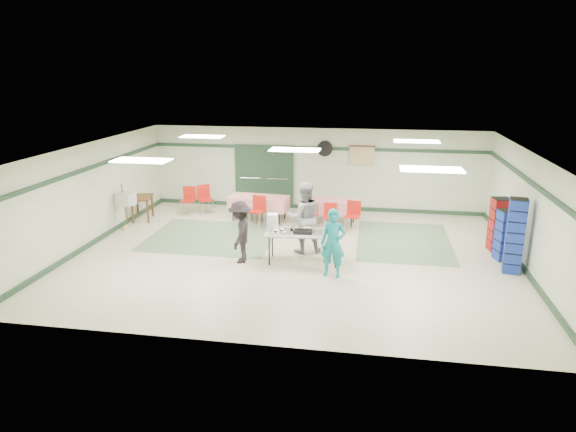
% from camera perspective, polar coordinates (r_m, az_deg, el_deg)
% --- Properties ---
extents(floor, '(11.00, 11.00, 0.00)m').
position_cam_1_polar(floor, '(13.12, 0.73, -4.28)').
color(floor, beige).
rests_on(floor, ground).
extents(ceiling, '(11.00, 11.00, 0.00)m').
position_cam_1_polar(ceiling, '(12.44, 0.77, 7.46)').
color(ceiling, silver).
rests_on(ceiling, wall_back).
extents(wall_back, '(11.00, 0.00, 11.00)m').
position_cam_1_polar(wall_back, '(17.07, 3.08, 5.22)').
color(wall_back, beige).
rests_on(wall_back, floor).
extents(wall_front, '(11.00, 0.00, 11.00)m').
position_cam_1_polar(wall_front, '(8.52, -3.93, -6.19)').
color(wall_front, beige).
rests_on(wall_front, floor).
extents(wall_left, '(0.00, 9.00, 9.00)m').
position_cam_1_polar(wall_left, '(14.58, -21.16, 2.25)').
color(wall_left, beige).
rests_on(wall_left, floor).
extents(wall_right, '(0.00, 9.00, 9.00)m').
position_cam_1_polar(wall_right, '(13.09, 25.29, 0.28)').
color(wall_right, beige).
rests_on(wall_right, floor).
extents(trim_back, '(11.00, 0.06, 0.10)m').
position_cam_1_polar(trim_back, '(16.92, 3.10, 7.53)').
color(trim_back, '#203B27').
rests_on(trim_back, wall_back).
extents(baseboard_back, '(11.00, 0.06, 0.12)m').
position_cam_1_polar(baseboard_back, '(17.33, 3.00, 1.01)').
color(baseboard_back, '#203B27').
rests_on(baseboard_back, floor).
extents(trim_left, '(0.06, 9.00, 0.10)m').
position_cam_1_polar(trim_left, '(14.42, -21.34, 4.94)').
color(trim_left, '#203B27').
rests_on(trim_left, wall_back).
extents(baseboard_left, '(0.06, 9.00, 0.12)m').
position_cam_1_polar(baseboard_left, '(14.90, -20.56, -2.57)').
color(baseboard_left, '#203B27').
rests_on(baseboard_left, floor).
extents(trim_right, '(0.06, 9.00, 0.10)m').
position_cam_1_polar(trim_right, '(12.92, 25.53, 3.27)').
color(trim_right, '#203B27').
rests_on(trim_right, wall_back).
extents(baseboard_right, '(0.06, 9.00, 0.12)m').
position_cam_1_polar(baseboard_right, '(13.46, 24.51, -5.00)').
color(baseboard_right, '#203B27').
rests_on(baseboard_right, floor).
extents(green_patch_a, '(3.50, 3.00, 0.01)m').
position_cam_1_polar(green_patch_a, '(14.60, -8.41, -2.30)').
color(green_patch_a, slate).
rests_on(green_patch_a, floor).
extents(green_patch_b, '(2.50, 3.50, 0.01)m').
position_cam_1_polar(green_patch_b, '(14.43, 12.73, -2.75)').
color(green_patch_b, slate).
rests_on(green_patch_b, floor).
extents(double_door_left, '(0.90, 0.06, 2.10)m').
position_cam_1_polar(double_door_left, '(17.45, -4.18, 4.44)').
color(double_door_left, gray).
rests_on(double_door_left, floor).
extents(double_door_right, '(0.90, 0.06, 2.10)m').
position_cam_1_polar(double_door_right, '(17.25, -1.10, 4.34)').
color(double_door_right, gray).
rests_on(double_door_right, floor).
extents(door_frame, '(2.00, 0.03, 2.15)m').
position_cam_1_polar(door_frame, '(17.32, -2.68, 4.38)').
color(door_frame, '#203B27').
rests_on(door_frame, floor).
extents(wall_fan, '(0.50, 0.10, 0.50)m').
position_cam_1_polar(wall_fan, '(16.86, 4.11, 7.48)').
color(wall_fan, black).
rests_on(wall_fan, wall_back).
extents(scroll_banner, '(0.80, 0.02, 0.60)m').
position_cam_1_polar(scroll_banner, '(16.82, 8.19, 6.65)').
color(scroll_banner, '#D2B183').
rests_on(scroll_banner, wall_back).
extents(serving_table, '(1.88, 0.87, 0.76)m').
position_cam_1_polar(serving_table, '(12.39, 1.71, -2.03)').
color(serving_table, '#B2B2AD').
rests_on(serving_table, floor).
extents(sheet_tray_right, '(0.64, 0.51, 0.02)m').
position_cam_1_polar(sheet_tray_right, '(12.31, 4.23, -1.92)').
color(sheet_tray_right, silver).
rests_on(sheet_tray_right, serving_table).
extents(sheet_tray_mid, '(0.61, 0.48, 0.02)m').
position_cam_1_polar(sheet_tray_mid, '(12.49, 1.61, -1.60)').
color(sheet_tray_mid, silver).
rests_on(sheet_tray_mid, serving_table).
extents(sheet_tray_left, '(0.65, 0.51, 0.02)m').
position_cam_1_polar(sheet_tray_left, '(12.38, -0.60, -1.77)').
color(sheet_tray_left, silver).
rests_on(sheet_tray_left, serving_table).
extents(baking_pan, '(0.47, 0.31, 0.08)m').
position_cam_1_polar(baking_pan, '(12.31, 1.67, -1.74)').
color(baking_pan, black).
rests_on(baking_pan, serving_table).
extents(foam_box_stack, '(0.27, 0.25, 0.40)m').
position_cam_1_polar(foam_box_stack, '(12.52, -1.75, -0.66)').
color(foam_box_stack, white).
rests_on(foam_box_stack, serving_table).
extents(volunteer_teal, '(0.61, 0.43, 1.58)m').
position_cam_1_polar(volunteer_teal, '(11.58, 5.03, -3.04)').
color(volunteer_teal, teal).
rests_on(volunteer_teal, floor).
extents(volunteer_grey, '(1.06, 0.92, 1.85)m').
position_cam_1_polar(volunteer_grey, '(13.03, 1.83, -0.16)').
color(volunteer_grey, gray).
rests_on(volunteer_grey, floor).
extents(volunteer_dark, '(0.64, 1.02, 1.52)m').
position_cam_1_polar(volunteer_dark, '(12.45, -5.33, -1.78)').
color(volunteer_dark, black).
rests_on(volunteer_dark, floor).
extents(dining_table_a, '(1.74, 0.87, 0.77)m').
position_cam_1_polar(dining_table_a, '(15.58, 4.64, 1.18)').
color(dining_table_a, red).
rests_on(dining_table_a, floor).
extents(dining_table_b, '(1.85, 0.96, 0.77)m').
position_cam_1_polar(dining_table_b, '(15.90, -3.28, 1.52)').
color(dining_table_b, red).
rests_on(dining_table_b, floor).
extents(chair_a, '(0.37, 0.38, 0.78)m').
position_cam_1_polar(chair_a, '(15.04, 4.69, 0.27)').
color(chair_a, red).
rests_on(chair_a, floor).
extents(chair_b, '(0.48, 0.48, 0.79)m').
position_cam_1_polar(chair_b, '(15.09, 2.53, 0.39)').
color(chair_b, red).
rests_on(chair_b, floor).
extents(chair_c, '(0.48, 0.48, 0.88)m').
position_cam_1_polar(chair_c, '(15.00, 7.24, 0.38)').
color(chair_c, red).
rests_on(chair_c, floor).
extents(chair_d, '(0.51, 0.51, 0.91)m').
position_cam_1_polar(chair_d, '(15.35, -3.36, 0.93)').
color(chair_d, red).
rests_on(chair_d, floor).
extents(chair_loose_a, '(0.61, 0.61, 0.94)m').
position_cam_1_polar(chair_loose_a, '(16.85, -9.27, 2.19)').
color(chair_loose_a, red).
rests_on(chair_loose_a, floor).
extents(chair_loose_b, '(0.42, 0.42, 0.91)m').
position_cam_1_polar(chair_loose_b, '(16.85, -10.99, 2.03)').
color(chair_loose_b, red).
rests_on(chair_loose_b, floor).
extents(crate_stack_blue_a, '(0.48, 0.48, 1.28)m').
position_cam_1_polar(crate_stack_blue_a, '(13.63, 23.00, -1.98)').
color(crate_stack_blue_a, '#1A3CA1').
rests_on(crate_stack_blue_a, floor).
extents(crate_stack_red, '(0.48, 0.48, 1.39)m').
position_cam_1_polar(crate_stack_red, '(14.28, 22.40, -0.88)').
color(crate_stack_red, maroon).
rests_on(crate_stack_red, floor).
extents(crate_stack_blue_b, '(0.45, 0.45, 1.76)m').
position_cam_1_polar(crate_stack_blue_b, '(12.83, 23.90, -2.05)').
color(crate_stack_blue_b, '#1A3CA1').
rests_on(crate_stack_blue_b, floor).
extents(printer_table, '(0.76, 1.00, 0.74)m').
position_cam_1_polar(printer_table, '(16.53, -15.93, 1.74)').
color(printer_table, brown).
rests_on(printer_table, floor).
extents(office_printer, '(0.53, 0.48, 0.37)m').
position_cam_1_polar(office_printer, '(15.57, -17.59, 1.83)').
color(office_printer, '#B3B3AE').
rests_on(office_printer, printer_table).
extents(broom, '(0.07, 0.22, 1.35)m').
position_cam_1_polar(broom, '(15.72, -17.68, 1.10)').
color(broom, brown).
rests_on(broom, floor).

